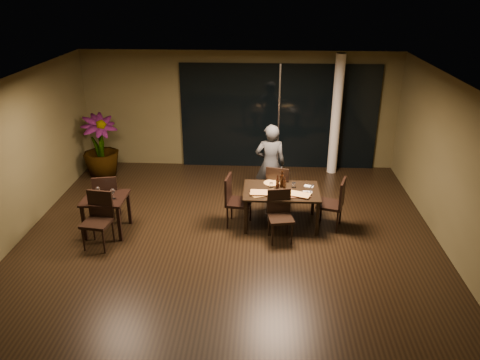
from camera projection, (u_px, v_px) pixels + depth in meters
name	position (u px, v px, depth m)	size (l,w,h in m)	color
ground	(229.00, 242.00, 8.89)	(8.00, 8.00, 0.00)	black
wall_back	(240.00, 110.00, 12.00)	(8.00, 0.10, 3.00)	#4B4528
wall_front	(196.00, 325.00, 4.59)	(8.00, 0.10, 3.00)	#4B4528
wall_left	(6.00, 165.00, 8.49)	(0.10, 8.00, 3.00)	#4B4528
wall_right	(460.00, 174.00, 8.10)	(0.10, 8.00, 3.00)	#4B4528
ceiling	(227.00, 84.00, 7.69)	(8.00, 8.00, 0.04)	white
window_panel	(279.00, 117.00, 11.93)	(5.00, 0.06, 2.70)	black
column	(336.00, 115.00, 11.52)	(0.24, 0.24, 3.00)	white
main_table	(281.00, 194.00, 9.31)	(1.50, 1.00, 0.75)	black
side_table	(106.00, 203.00, 9.03)	(0.80, 0.80, 0.75)	black
chair_main_far	(278.00, 186.00, 9.87)	(0.58, 0.58, 1.04)	black
chair_main_near	(280.00, 212.00, 8.85)	(0.52, 0.52, 0.97)	black
chair_main_left	(234.00, 198.00, 9.32)	(0.55, 0.55, 1.05)	black
chair_main_right	(335.00, 201.00, 9.19)	(0.61, 0.61, 1.05)	black
chair_side_far	(107.00, 196.00, 9.44)	(0.57, 0.57, 1.03)	black
chair_side_near	(99.00, 216.00, 8.61)	(0.55, 0.55, 1.05)	black
diner	(270.00, 164.00, 10.15)	(0.61, 0.41, 1.80)	#2D3032
potted_plant	(100.00, 147.00, 11.54)	(0.86, 0.86, 1.58)	#244E1A
pizza_board_left	(264.00, 194.00, 9.11)	(0.54, 0.27, 0.01)	#4B3418
pizza_board_right	(297.00, 195.00, 9.05)	(0.49, 0.25, 0.01)	#4C2818
oblong_pizza_left	(264.00, 193.00, 9.10)	(0.52, 0.24, 0.02)	#68090C
oblong_pizza_right	(297.00, 194.00, 9.04)	(0.47, 0.23, 0.02)	maroon
round_pizza	(272.00, 183.00, 9.57)	(0.31, 0.31, 0.01)	#AE2113
bottle_a	(277.00, 182.00, 9.28)	(0.06, 0.06, 0.30)	black
bottle_b	(285.00, 184.00, 9.23)	(0.06, 0.06, 0.28)	black
bottle_c	(282.00, 179.00, 9.34)	(0.08, 0.08, 0.35)	black
tumbler_left	(271.00, 185.00, 9.39)	(0.08, 0.08, 0.09)	white
tumbler_right	(294.00, 185.00, 9.38)	(0.08, 0.08, 0.10)	white
napkin_near	(307.00, 192.00, 9.17)	(0.18, 0.10, 0.01)	white
napkin_far	(309.00, 186.00, 9.43)	(0.18, 0.10, 0.01)	white
wine_glass_a	(98.00, 191.00, 9.01)	(0.08, 0.08, 0.18)	white
wine_glass_b	(113.00, 194.00, 8.88)	(0.09, 0.09, 0.20)	white
side_napkin	(106.00, 201.00, 8.82)	(0.18, 0.11, 0.01)	silver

